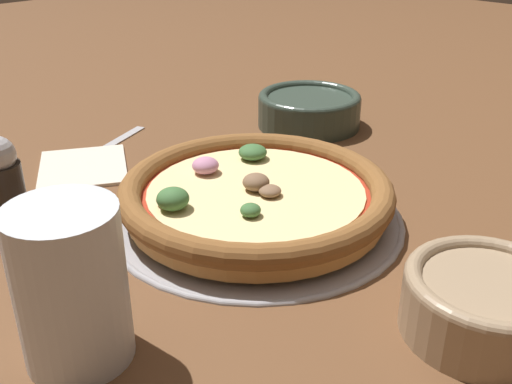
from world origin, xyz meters
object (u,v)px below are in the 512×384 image
pizza_tray (256,214)px  drinking_cup (71,286)px  bowl_near (487,301)px  bowl_far (309,108)px  fork (99,151)px  pepper_shaker (3,188)px  napkin (83,166)px  pizza (255,194)px

pizza_tray → drinking_cup: drinking_cup is taller
bowl_near → bowl_far: bowl_near is taller
bowl_far → fork: 0.29m
pizza_tray → pepper_shaker: 0.24m
bowl_near → napkin: 0.48m
pizza_tray → pepper_shaker: size_ratio=2.95×
drinking_cup → napkin: (-0.28, 0.17, -0.05)m
bowl_near → drinking_cup: (-0.19, -0.22, 0.03)m
pizza → fork: (-0.26, -0.02, -0.02)m
bowl_near → drinking_cup: drinking_cup is taller
drinking_cup → fork: (-0.32, 0.21, -0.06)m
bowl_far → drinking_cup: size_ratio=1.23×
bowl_far → pepper_shaker: pepper_shaker is taller
pizza_tray → napkin: same height
pepper_shaker → pizza_tray: bearing=52.6°
pizza_tray → pizza: 0.02m
pizza → fork: 0.26m
bowl_far → pepper_shaker: bearing=-90.9°
bowl_far → napkin: size_ratio=0.95×
bowl_far → napkin: bearing=-107.4°
fork → pepper_shaker: size_ratio=1.65×
bowl_near → pizza: bearing=178.3°
bowl_far → napkin: bowl_far is taller
pizza_tray → pizza: (-0.00, -0.00, 0.02)m
napkin → bowl_far: bearing=72.6°
bowl_far → pepper_shaker: size_ratio=1.42×
pizza_tray → drinking_cup: bearing=-77.1°
pepper_shaker → bowl_near: bearing=25.0°
drinking_cup → pizza: bearing=103.0°
fork → drinking_cup: bearing=34.4°
bowl_far → fork: bearing=-115.7°
drinking_cup → pepper_shaker: drinking_cup is taller
pizza → bowl_near: (0.24, -0.01, 0.00)m
pizza → pepper_shaker: size_ratio=2.72×
pizza → pepper_shaker: (-0.14, -0.19, 0.02)m
pizza_tray → fork: bearing=-176.5°
pizza → napkin: (-0.23, -0.06, -0.02)m
bowl_far → drinking_cup: (0.19, -0.47, 0.03)m
bowl_far → drinking_cup: 0.51m
drinking_cup → pepper_shaker: (-0.20, 0.04, -0.01)m
pizza → napkin: size_ratio=1.81×
pizza → bowl_far: bearing=119.0°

